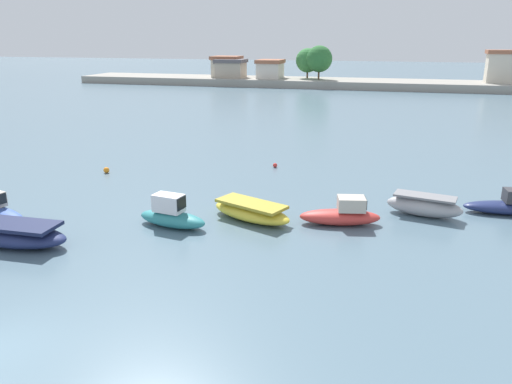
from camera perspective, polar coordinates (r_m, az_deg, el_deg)
moored_boat_2 at (r=26.57m, az=-26.06°, el=-4.42°), size 5.54×2.23×1.14m
moored_boat_3 at (r=26.54m, az=-9.71°, el=-2.67°), size 4.08×1.98×1.75m
moored_boat_4 at (r=27.13m, az=-0.55°, el=-2.26°), size 5.27×3.61×1.01m
moored_boat_5 at (r=26.86m, az=9.90°, el=-2.57°), size 4.50×2.26×1.54m
moored_boat_6 at (r=29.26m, az=18.81°, el=-1.52°), size 4.33×2.26×1.20m
moored_boat_7 at (r=31.57m, az=27.35°, el=-1.41°), size 5.22×2.04×1.44m
mooring_buoy_1 at (r=38.18m, az=-16.86°, el=2.44°), size 0.43×0.43×0.43m
mooring_buoy_2 at (r=38.14m, az=2.21°, el=3.10°), size 0.34×0.34×0.34m
distant_shoreline at (r=102.20m, az=7.67°, el=12.95°), size 105.83×11.54×7.96m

